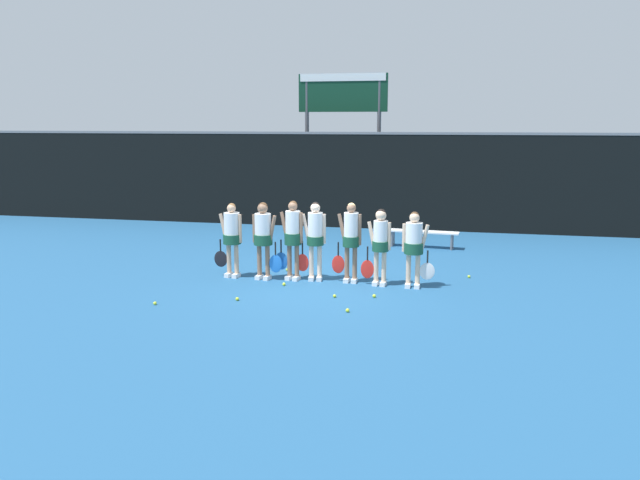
{
  "coord_description": "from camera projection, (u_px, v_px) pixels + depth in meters",
  "views": [
    {
      "loc": [
        2.81,
        -12.93,
        3.44
      ],
      "look_at": [
        0.03,
        -0.0,
        0.92
      ],
      "focal_mm": 35.0,
      "sensor_mm": 36.0,
      "label": 1
    }
  ],
  "objects": [
    {
      "name": "ground_plane",
      "position": [
        319.0,
        281.0,
        13.64
      ],
      "size": [
        140.0,
        140.0,
        0.0
      ],
      "primitive_type": "plane",
      "color": "#235684"
    },
    {
      "name": "fence_windscreen",
      "position": [
        365.0,
        180.0,
        20.13
      ],
      "size": [
        60.0,
        0.08,
        3.12
      ],
      "color": "black",
      "rests_on": "ground_plane"
    },
    {
      "name": "scoreboard",
      "position": [
        343.0,
        108.0,
        21.51
      ],
      "size": [
        3.1,
        0.15,
        5.06
      ],
      "color": "#515156",
      "rests_on": "ground_plane"
    },
    {
      "name": "bench_courtside",
      "position": [
        422.0,
        233.0,
        17.23
      ],
      "size": [
        2.03,
        0.56,
        0.47
      ],
      "rotation": [
        0.0,
        0.0,
        -0.1
      ],
      "color": "silver",
      "rests_on": "ground_plane"
    },
    {
      "name": "player_0",
      "position": [
        232.0,
        234.0,
        13.85
      ],
      "size": [
        0.69,
        0.4,
        1.67
      ],
      "rotation": [
        0.0,
        0.0,
        -0.16
      ],
      "color": "tan",
      "rests_on": "ground_plane"
    },
    {
      "name": "player_1",
      "position": [
        263.0,
        234.0,
        13.64
      ],
      "size": [
        0.68,
        0.41,
        1.71
      ],
      "rotation": [
        0.0,
        0.0,
        -0.13
      ],
      "color": "#8C664C",
      "rests_on": "ground_plane"
    },
    {
      "name": "player_2",
      "position": [
        293.0,
        234.0,
        13.59
      ],
      "size": [
        0.66,
        0.37,
        1.75
      ],
      "rotation": [
        0.0,
        0.0,
        -0.17
      ],
      "color": "#8C664C",
      "rests_on": "ground_plane"
    },
    {
      "name": "player_3",
      "position": [
        315.0,
        234.0,
        13.54
      ],
      "size": [
        0.64,
        0.37,
        1.73
      ],
      "rotation": [
        0.0,
        0.0,
        0.12
      ],
      "color": "beige",
      "rests_on": "ground_plane"
    },
    {
      "name": "player_4",
      "position": [
        351.0,
        236.0,
        13.38
      ],
      "size": [
        0.64,
        0.36,
        1.74
      ],
      "rotation": [
        0.0,
        0.0,
        -0.03
      ],
      "color": "#8C664C",
      "rests_on": "ground_plane"
    },
    {
      "name": "player_5",
      "position": [
        380.0,
        240.0,
        13.14
      ],
      "size": [
        0.63,
        0.35,
        1.64
      ],
      "rotation": [
        0.0,
        0.0,
        -0.11
      ],
      "color": "beige",
      "rests_on": "ground_plane"
    },
    {
      "name": "player_6",
      "position": [
        414.0,
        243.0,
        12.96
      ],
      "size": [
        0.69,
        0.4,
        1.61
      ],
      "rotation": [
        0.0,
        0.0,
        -0.02
      ],
      "color": "beige",
      "rests_on": "ground_plane"
    },
    {
      "name": "tennis_ball_0",
      "position": [
        469.0,
        277.0,
        13.92
      ],
      "size": [
        0.06,
        0.06,
        0.06
      ],
      "primitive_type": "sphere",
      "color": "#CCE033",
      "rests_on": "ground_plane"
    },
    {
      "name": "tennis_ball_1",
      "position": [
        284.0,
        284.0,
        13.25
      ],
      "size": [
        0.07,
        0.07,
        0.07
      ],
      "primitive_type": "sphere",
      "color": "#CCE033",
      "rests_on": "ground_plane"
    },
    {
      "name": "tennis_ball_2",
      "position": [
        335.0,
        296.0,
        12.37
      ],
      "size": [
        0.07,
        0.07,
        0.07
      ],
      "primitive_type": "sphere",
      "color": "#CCE033",
      "rests_on": "ground_plane"
    },
    {
      "name": "tennis_ball_3",
      "position": [
        374.0,
        296.0,
        12.36
      ],
      "size": [
        0.07,
        0.07,
        0.07
      ],
      "primitive_type": "sphere",
      "color": "#CCE033",
      "rests_on": "ground_plane"
    },
    {
      "name": "tennis_ball_4",
      "position": [
        237.0,
        299.0,
        12.16
      ],
      "size": [
        0.07,
        0.07,
        0.07
      ],
      "primitive_type": "sphere",
      "color": "#CCE033",
      "rests_on": "ground_plane"
    },
    {
      "name": "tennis_ball_5",
      "position": [
        409.0,
        272.0,
        14.32
      ],
      "size": [
        0.07,
        0.07,
        0.07
      ],
      "primitive_type": "sphere",
      "color": "#CCE033",
      "rests_on": "ground_plane"
    },
    {
      "name": "tennis_ball_6",
      "position": [
        287.0,
        270.0,
        14.56
      ],
      "size": [
        0.07,
        0.07,
        0.07
      ],
      "primitive_type": "sphere",
      "color": "#CCE033",
      "rests_on": "ground_plane"
    },
    {
      "name": "tennis_ball_7",
      "position": [
        155.0,
        303.0,
        11.87
      ],
      "size": [
        0.07,
        0.07,
        0.07
      ],
      "primitive_type": "sphere",
      "color": "#CCE033",
      "rests_on": "ground_plane"
    },
    {
      "name": "tennis_ball_8",
      "position": [
        348.0,
        310.0,
        11.42
      ],
      "size": [
        0.07,
        0.07,
        0.07
      ],
      "primitive_type": "sphere",
      "color": "#CCE033",
      "rests_on": "ground_plane"
    }
  ]
}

